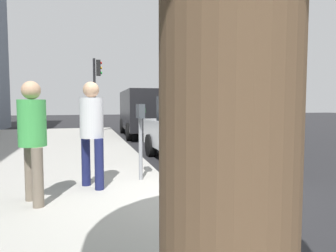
{
  "coord_description": "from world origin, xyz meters",
  "views": [
    {
      "loc": [
        -4.44,
        1.47,
        1.57
      ],
      "look_at": [
        1.28,
        -0.1,
        1.13
      ],
      "focal_mm": 32.72,
      "sensor_mm": 36.0,
      "label": 1
    }
  ],
  "objects_px": {
    "pedestrian_bystander": "(32,132)",
    "traffic_signal": "(97,83)",
    "pedestrian_at_meter": "(92,126)",
    "parked_sedan_near": "(198,130)",
    "parking_meter": "(140,125)",
    "parked_van_far": "(145,110)"
  },
  "relations": [
    {
      "from": "pedestrian_bystander",
      "to": "traffic_signal",
      "type": "relative_size",
      "value": 0.48
    },
    {
      "from": "parked_sedan_near",
      "to": "parked_van_far",
      "type": "distance_m",
      "value": 7.13
    },
    {
      "from": "pedestrian_at_meter",
      "to": "parked_sedan_near",
      "type": "bearing_deg",
      "value": 5.73
    },
    {
      "from": "parked_van_far",
      "to": "traffic_signal",
      "type": "relative_size",
      "value": 1.46
    },
    {
      "from": "parking_meter",
      "to": "parked_van_far",
      "type": "bearing_deg",
      "value": -11.51
    },
    {
      "from": "pedestrian_at_meter",
      "to": "parked_sedan_near",
      "type": "height_order",
      "value": "pedestrian_at_meter"
    },
    {
      "from": "parking_meter",
      "to": "pedestrian_bystander",
      "type": "height_order",
      "value": "pedestrian_bystander"
    },
    {
      "from": "parking_meter",
      "to": "pedestrian_at_meter",
      "type": "xyz_separation_m",
      "value": [
        -0.31,
        0.88,
        0.04
      ]
    },
    {
      "from": "pedestrian_bystander",
      "to": "parked_van_far",
      "type": "relative_size",
      "value": 0.33
    },
    {
      "from": "parked_sedan_near",
      "to": "traffic_signal",
      "type": "xyz_separation_m",
      "value": [
        7.98,
        2.22,
        1.68
      ]
    },
    {
      "from": "parking_meter",
      "to": "parked_sedan_near",
      "type": "relative_size",
      "value": 0.32
    },
    {
      "from": "pedestrian_bystander",
      "to": "parked_sedan_near",
      "type": "relative_size",
      "value": 0.39
    },
    {
      "from": "parked_sedan_near",
      "to": "parked_van_far",
      "type": "xyz_separation_m",
      "value": [
        7.12,
        0.0,
        0.36
      ]
    },
    {
      "from": "parked_sedan_near",
      "to": "pedestrian_bystander",
      "type": "bearing_deg",
      "value": 128.29
    },
    {
      "from": "parked_sedan_near",
      "to": "traffic_signal",
      "type": "relative_size",
      "value": 1.24
    },
    {
      "from": "parking_meter",
      "to": "pedestrian_bystander",
      "type": "relative_size",
      "value": 0.81
    },
    {
      "from": "pedestrian_at_meter",
      "to": "traffic_signal",
      "type": "xyz_separation_m",
      "value": [
        10.12,
        -0.49,
        1.37
      ]
    },
    {
      "from": "pedestrian_at_meter",
      "to": "pedestrian_bystander",
      "type": "height_order",
      "value": "pedestrian_at_meter"
    },
    {
      "from": "pedestrian_at_meter",
      "to": "parked_sedan_near",
      "type": "xyz_separation_m",
      "value": [
        2.14,
        -2.71,
        -0.31
      ]
    },
    {
      "from": "pedestrian_bystander",
      "to": "parked_sedan_near",
      "type": "distance_m",
      "value": 4.5
    },
    {
      "from": "parked_van_far",
      "to": "traffic_signal",
      "type": "distance_m",
      "value": 2.72
    },
    {
      "from": "traffic_signal",
      "to": "parked_sedan_near",
      "type": "bearing_deg",
      "value": -164.45
    }
  ]
}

